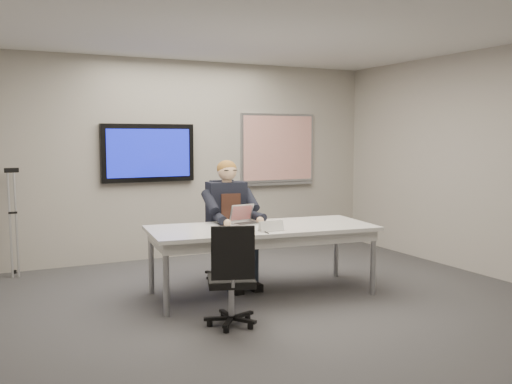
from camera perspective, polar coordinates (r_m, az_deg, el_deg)
name	(u,v)px	position (r m, az deg, el deg)	size (l,w,h in m)	color
floor	(283,313)	(5.73, 2.71, -11.99)	(6.00, 6.00, 0.02)	#333235
ceiling	(284,22)	(5.57, 2.85, 16.66)	(6.00, 6.00, 0.02)	silver
wall_back	(182,159)	(8.22, -7.46, 3.25)	(6.00, 0.02, 2.80)	#A8A297
wall_right	(504,164)	(7.41, 23.52, 2.58)	(0.02, 6.00, 2.80)	#A8A297
conference_table	(262,234)	(6.23, 0.59, -4.23)	(2.54, 1.29, 0.75)	silver
tv_display	(148,153)	(8.02, -10.73, 3.85)	(1.30, 0.09, 0.80)	black
whiteboard	(278,149)	(8.82, 2.20, 4.30)	(1.25, 0.08, 1.10)	#97999F
office_chair_far	(225,253)	(6.93, -3.10, -6.09)	(0.63, 0.63, 1.05)	black
office_chair_near	(232,295)	(5.25, -2.45, -10.24)	(0.58, 0.58, 0.95)	black
seated_person	(233,235)	(6.64, -2.33, -4.34)	(0.47, 0.80, 1.45)	#202735
crutch	(13,221)	(7.67, -23.13, -2.65)	(0.19, 0.30, 1.38)	#A7AAAF
laptop	(245,219)	(6.39, -1.15, -2.73)	(0.33, 0.33, 0.21)	#B7B7BA
name_tent	(271,226)	(5.91, 1.51, -3.41)	(0.27, 0.07, 0.11)	white
pen	(266,232)	(5.81, 1.01, -4.04)	(0.01, 0.01, 0.14)	black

